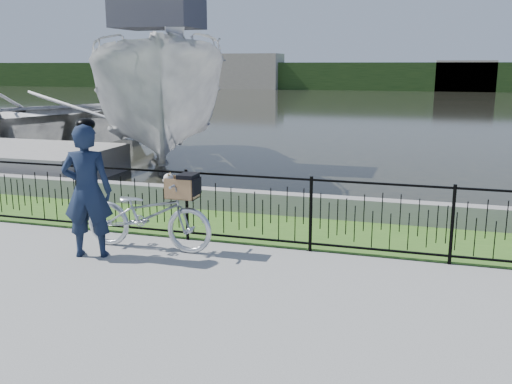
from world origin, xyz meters
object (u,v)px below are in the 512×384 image
(boat_near, at_px, (161,97))
(boat_far, at_px, (17,119))
(cyclist, at_px, (87,190))
(bicycle_rig, at_px, (149,214))

(boat_near, distance_m, boat_far, 6.39)
(cyclist, distance_m, boat_near, 8.00)
(cyclist, bearing_deg, boat_far, 133.39)
(bicycle_rig, xyz_separation_m, cyclist, (-0.68, -0.55, 0.44))
(boat_near, xyz_separation_m, boat_far, (-6.12, 1.57, -0.91))
(bicycle_rig, bearing_deg, cyclist, -141.15)
(boat_near, bearing_deg, bicycle_rig, -65.62)
(boat_near, bearing_deg, boat_far, 165.61)
(bicycle_rig, xyz_separation_m, boat_near, (-3.17, 7.00, 1.33))
(boat_far, bearing_deg, cyclist, -46.61)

